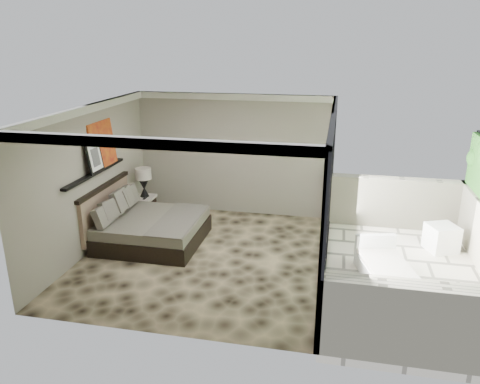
% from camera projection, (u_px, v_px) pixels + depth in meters
% --- Properties ---
extents(floor, '(5.00, 5.00, 0.00)m').
position_uv_depth(floor, '(205.00, 256.00, 8.92)').
color(floor, black).
rests_on(floor, ground).
extents(ceiling, '(4.50, 5.00, 0.02)m').
position_uv_depth(ceiling, '(201.00, 110.00, 8.05)').
color(ceiling, silver).
rests_on(ceiling, back_wall).
extents(back_wall, '(4.50, 0.02, 2.80)m').
position_uv_depth(back_wall, '(233.00, 155.00, 10.79)').
color(back_wall, gray).
rests_on(back_wall, floor).
extents(left_wall, '(0.02, 5.00, 2.80)m').
position_uv_depth(left_wall, '(90.00, 179.00, 8.92)').
color(left_wall, gray).
rests_on(left_wall, floor).
extents(glass_wall, '(0.08, 5.00, 2.80)m').
position_uv_depth(glass_wall, '(329.00, 195.00, 8.04)').
color(glass_wall, white).
rests_on(glass_wall, floor).
extents(terrace_slab, '(3.00, 5.00, 0.12)m').
position_uv_depth(terrace_slab, '(410.00, 279.00, 8.20)').
color(terrace_slab, beige).
rests_on(terrace_slab, ground).
extents(picture_ledge, '(0.12, 2.20, 0.05)m').
position_uv_depth(picture_ledge, '(95.00, 173.00, 8.97)').
color(picture_ledge, black).
rests_on(picture_ledge, left_wall).
extents(bed, '(2.01, 1.95, 1.11)m').
position_uv_depth(bed, '(148.00, 227.00, 9.46)').
color(bed, black).
rests_on(bed, floor).
extents(nightstand, '(0.62, 0.62, 0.54)m').
position_uv_depth(nightstand, '(142.00, 207.00, 10.75)').
color(nightstand, black).
rests_on(nightstand, floor).
extents(table_lamp, '(0.36, 0.36, 0.67)m').
position_uv_depth(table_lamp, '(144.00, 178.00, 10.56)').
color(table_lamp, black).
rests_on(table_lamp, nightstand).
extents(abstract_canvas, '(0.13, 0.90, 0.90)m').
position_uv_depth(abstract_canvas, '(102.00, 144.00, 9.21)').
color(abstract_canvas, '#BC3810').
rests_on(abstract_canvas, picture_ledge).
extents(framed_print, '(0.11, 0.50, 0.60)m').
position_uv_depth(framed_print, '(94.00, 157.00, 8.83)').
color(framed_print, black).
rests_on(framed_print, picture_ledge).
extents(ottoman, '(0.68, 0.68, 0.52)m').
position_uv_depth(ottoman, '(441.00, 238.00, 9.11)').
color(ottoman, white).
rests_on(ottoman, terrace_slab).
extents(lounger, '(1.09, 1.62, 0.58)m').
position_uv_depth(lounger, '(387.00, 271.00, 7.98)').
color(lounger, silver).
rests_on(lounger, terrace_slab).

